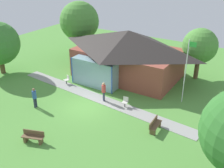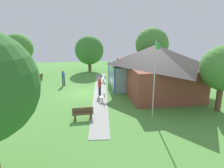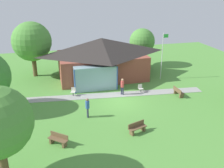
{
  "view_description": "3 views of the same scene",
  "coord_description": "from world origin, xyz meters",
  "px_view_note": "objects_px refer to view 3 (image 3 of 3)",
  "views": [
    {
      "loc": [
        11.9,
        -15.3,
        11.35
      ],
      "look_at": [
        0.88,
        2.51,
        1.27
      ],
      "focal_mm": 43.24,
      "sensor_mm": 36.0,
      "label": 1
    },
    {
      "loc": [
        19.32,
        0.07,
        6.07
      ],
      "look_at": [
        0.62,
        2.76,
        1.05
      ],
      "focal_mm": 31.93,
      "sensor_mm": 36.0,
      "label": 2
    },
    {
      "loc": [
        -6.3,
        -21.77,
        10.75
      ],
      "look_at": [
        -0.4,
        1.59,
        1.25
      ],
      "focal_mm": 41.52,
      "sensor_mm": 36.0,
      "label": 3
    }
  ],
  "objects_px": {
    "patio_chair_west": "(73,92)",
    "visitor_on_path": "(122,85)",
    "flagpole": "(162,54)",
    "tree_behind_pavilion_right": "(142,41)",
    "bench_mid_right": "(178,92)",
    "pavilion": "(101,58)",
    "tree_behind_pavilion_left": "(32,42)",
    "bench_front_center": "(137,128)",
    "patio_chair_lawn_spare": "(141,89)",
    "visitor_strolling_lawn": "(87,106)",
    "bench_front_left": "(58,140)"
  },
  "relations": [
    {
      "from": "bench_front_left",
      "to": "tree_behind_pavilion_left",
      "type": "distance_m",
      "value": 16.05
    },
    {
      "from": "visitor_strolling_lawn",
      "to": "bench_front_left",
      "type": "bearing_deg",
      "value": -37.87
    },
    {
      "from": "patio_chair_west",
      "to": "visitor_on_path",
      "type": "distance_m",
      "value": 5.02
    },
    {
      "from": "bench_mid_right",
      "to": "tree_behind_pavilion_left",
      "type": "bearing_deg",
      "value": -127.4
    },
    {
      "from": "patio_chair_west",
      "to": "bench_mid_right",
      "type": "bearing_deg",
      "value": -169.22
    },
    {
      "from": "flagpole",
      "to": "patio_chair_west",
      "type": "xyz_separation_m",
      "value": [
        -10.65,
        -2.43,
        -2.61
      ]
    },
    {
      "from": "visitor_on_path",
      "to": "tree_behind_pavilion_right",
      "type": "bearing_deg",
      "value": 102.65
    },
    {
      "from": "visitor_on_path",
      "to": "patio_chair_lawn_spare",
      "type": "bearing_deg",
      "value": 46.74
    },
    {
      "from": "bench_mid_right",
      "to": "patio_chair_west",
      "type": "distance_m",
      "value": 10.64
    },
    {
      "from": "flagpole",
      "to": "patio_chair_west",
      "type": "height_order",
      "value": "flagpole"
    },
    {
      "from": "bench_front_center",
      "to": "patio_chair_lawn_spare",
      "type": "bearing_deg",
      "value": -131.27
    },
    {
      "from": "visitor_on_path",
      "to": "patio_chair_west",
      "type": "bearing_deg",
      "value": -147.45
    },
    {
      "from": "pavilion",
      "to": "visitor_strolling_lawn",
      "type": "relative_size",
      "value": 6.31
    },
    {
      "from": "patio_chair_west",
      "to": "visitor_strolling_lawn",
      "type": "xyz_separation_m",
      "value": [
        0.71,
        -4.78,
        0.61
      ]
    },
    {
      "from": "bench_mid_right",
      "to": "tree_behind_pavilion_right",
      "type": "relative_size",
      "value": 0.3
    },
    {
      "from": "bench_mid_right",
      "to": "pavilion",
      "type": "bearing_deg",
      "value": -141.58
    },
    {
      "from": "patio_chair_west",
      "to": "visitor_on_path",
      "type": "height_order",
      "value": "visitor_on_path"
    },
    {
      "from": "pavilion",
      "to": "patio_chair_lawn_spare",
      "type": "xyz_separation_m",
      "value": [
        2.97,
        -5.54,
        -2.05
      ]
    },
    {
      "from": "patio_chair_lawn_spare",
      "to": "tree_behind_pavilion_left",
      "type": "relative_size",
      "value": 0.13
    },
    {
      "from": "bench_mid_right",
      "to": "tree_behind_pavilion_left",
      "type": "relative_size",
      "value": 0.23
    },
    {
      "from": "flagpole",
      "to": "patio_chair_lawn_spare",
      "type": "xyz_separation_m",
      "value": [
        -3.74,
        -3.26,
        -2.61
      ]
    },
    {
      "from": "bench_front_left",
      "to": "tree_behind_pavilion_left",
      "type": "bearing_deg",
      "value": -42.59
    },
    {
      "from": "bench_mid_right",
      "to": "tree_behind_pavilion_left",
      "type": "xyz_separation_m",
      "value": [
        -14.18,
        9.81,
        3.85
      ]
    },
    {
      "from": "pavilion",
      "to": "patio_chair_west",
      "type": "distance_m",
      "value": 6.47
    },
    {
      "from": "patio_chair_lawn_spare",
      "to": "patio_chair_west",
      "type": "xyz_separation_m",
      "value": [
        -6.91,
        0.84,
        0.0
      ]
    },
    {
      "from": "patio_chair_lawn_spare",
      "to": "tree_behind_pavilion_right",
      "type": "distance_m",
      "value": 9.82
    },
    {
      "from": "bench_front_left",
      "to": "visitor_strolling_lawn",
      "type": "height_order",
      "value": "visitor_strolling_lawn"
    },
    {
      "from": "patio_chair_west",
      "to": "flagpole",
      "type": "bearing_deg",
      "value": -142.28
    },
    {
      "from": "patio_chair_lawn_spare",
      "to": "visitor_strolling_lawn",
      "type": "relative_size",
      "value": 0.49
    },
    {
      "from": "tree_behind_pavilion_right",
      "to": "patio_chair_lawn_spare",
      "type": "bearing_deg",
      "value": -110.56
    },
    {
      "from": "bench_mid_right",
      "to": "bench_front_left",
      "type": "height_order",
      "value": "same"
    },
    {
      "from": "pavilion",
      "to": "flagpole",
      "type": "xyz_separation_m",
      "value": [
        6.71,
        -2.28,
        0.56
      ]
    },
    {
      "from": "bench_front_center",
      "to": "patio_chair_lawn_spare",
      "type": "distance_m",
      "value": 7.85
    },
    {
      "from": "tree_behind_pavilion_right",
      "to": "flagpole",
      "type": "bearing_deg",
      "value": -85.3
    },
    {
      "from": "tree_behind_pavilion_left",
      "to": "visitor_on_path",
      "type": "bearing_deg",
      "value": -43.06
    },
    {
      "from": "flagpole",
      "to": "bench_mid_right",
      "type": "xyz_separation_m",
      "value": [
        -0.33,
        -5.02,
        -2.62
      ]
    },
    {
      "from": "bench_front_left",
      "to": "tree_behind_pavilion_right",
      "type": "bearing_deg",
      "value": -86.55
    },
    {
      "from": "pavilion",
      "to": "patio_chair_west",
      "type": "relative_size",
      "value": 12.77
    },
    {
      "from": "bench_mid_right",
      "to": "bench_front_center",
      "type": "relative_size",
      "value": 0.97
    },
    {
      "from": "bench_mid_right",
      "to": "patio_chair_lawn_spare",
      "type": "height_order",
      "value": "patio_chair_lawn_spare"
    },
    {
      "from": "bench_front_left",
      "to": "patio_chair_lawn_spare",
      "type": "height_order",
      "value": "patio_chair_lawn_spare"
    },
    {
      "from": "patio_chair_west",
      "to": "bench_front_center",
      "type": "bearing_deg",
      "value": 141.0
    },
    {
      "from": "bench_front_center",
      "to": "visitor_strolling_lawn",
      "type": "relative_size",
      "value": 0.9
    },
    {
      "from": "bench_front_center",
      "to": "bench_front_left",
      "type": "bearing_deg",
      "value": -18.08
    },
    {
      "from": "flagpole",
      "to": "tree_behind_pavilion_right",
      "type": "height_order",
      "value": "flagpole"
    },
    {
      "from": "bench_mid_right",
      "to": "visitor_on_path",
      "type": "relative_size",
      "value": 0.87
    },
    {
      "from": "visitor_on_path",
      "to": "visitor_strolling_lawn",
      "type": "xyz_separation_m",
      "value": [
        -4.18,
        -3.83,
        0.0
      ]
    },
    {
      "from": "pavilion",
      "to": "patio_chair_lawn_spare",
      "type": "height_order",
      "value": "pavilion"
    },
    {
      "from": "bench_mid_right",
      "to": "bench_front_center",
      "type": "xyz_separation_m",
      "value": [
        -6.34,
        -5.52,
        0.0
      ]
    },
    {
      "from": "pavilion",
      "to": "tree_behind_pavilion_right",
      "type": "height_order",
      "value": "tree_behind_pavilion_right"
    }
  ]
}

